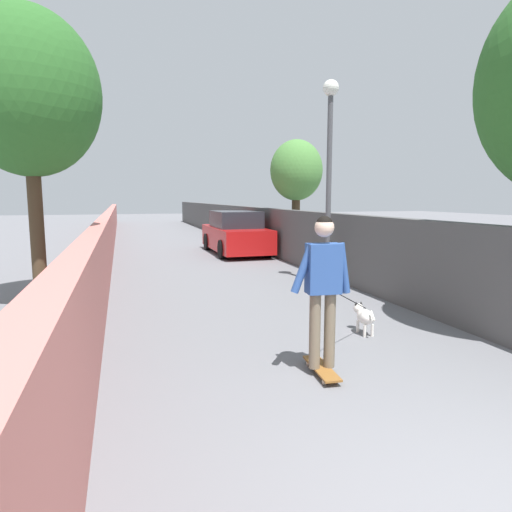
{
  "coord_description": "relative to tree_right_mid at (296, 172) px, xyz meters",
  "views": [
    {
      "loc": [
        -1.52,
        2.34,
        2.05
      ],
      "look_at": [
        5.95,
        0.05,
        1.0
      ],
      "focal_mm": 30.94,
      "sensor_mm": 36.0,
      "label": 1
    }
  ],
  "objects": [
    {
      "name": "dog",
      "position": [
        -8.84,
        2.48,
        -2.65
      ],
      "size": [
        1.51,
        1.41,
        1.06
      ],
      "color": "white",
      "rests_on": "ground"
    },
    {
      "name": "car_near",
      "position": [
        1.01,
        1.94,
        -2.21
      ],
      "size": [
        4.24,
        1.8,
        1.54
      ],
      "color": "#B71414",
      "rests_on": "ground"
    },
    {
      "name": "wall_left",
      "position": [
        -1.0,
        6.37,
        -2.19
      ],
      "size": [
        48.0,
        0.3,
        1.48
      ],
      "primitive_type": "cube",
      "color": "#CC726B",
      "rests_on": "ground"
    },
    {
      "name": "person_skateboarder",
      "position": [
        -10.05,
        3.75,
        -1.81
      ],
      "size": [
        0.25,
        0.71,
        1.76
      ],
      "color": "#726651",
      "rests_on": "skateboard"
    },
    {
      "name": "tree_right_mid",
      "position": [
        0.0,
        0.0,
        0.0
      ],
      "size": [
        1.82,
        1.82,
        4.03
      ],
      "color": "#473523",
      "rests_on": "ground"
    },
    {
      "name": "tree_left_far",
      "position": [
        -5.5,
        7.42,
        0.95
      ],
      "size": [
        2.53,
        2.53,
        5.39
      ],
      "color": "#473523",
      "rests_on": "ground"
    },
    {
      "name": "ground_plane",
      "position": [
        1.0,
        3.58,
        -2.93
      ],
      "size": [
        80.0,
        80.0,
        0.0
      ],
      "primitive_type": "plane",
      "color": "slate"
    },
    {
      "name": "skateboard",
      "position": [
        -10.05,
        3.75,
        -2.86
      ],
      "size": [
        0.82,
        0.27,
        0.08
      ],
      "color": "brown",
      "rests_on": "ground"
    },
    {
      "name": "lamp_post",
      "position": [
        -5.26,
        1.34,
        0.21
      ],
      "size": [
        0.36,
        0.36,
        4.63
      ],
      "color": "#4C4C51",
      "rests_on": "ground"
    },
    {
      "name": "fence_right",
      "position": [
        -1.0,
        0.79,
        -2.1
      ],
      "size": [
        48.0,
        0.3,
        1.65
      ],
      "primitive_type": "cube",
      "color": "#4C4C4C",
      "rests_on": "ground"
    }
  ]
}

